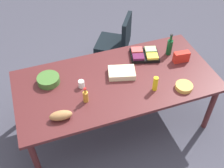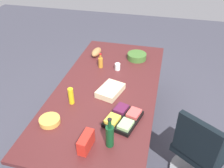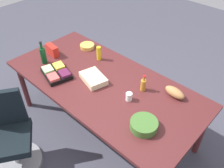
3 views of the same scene
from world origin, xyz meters
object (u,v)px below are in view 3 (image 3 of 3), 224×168
salad_bowl (144,125)px  bread_loaf (175,92)px  sheet_cake (93,78)px  chip_bowl (87,46)px  conference_table (103,86)px  wine_bottle (43,55)px  chip_bag_red (52,50)px  paper_cup (129,97)px  mustard_bottle (99,53)px  office_chair (10,141)px  fruit_platter (56,73)px  dressing_bottle (143,85)px

salad_bowl → bread_loaf: 0.58m
sheet_cake → bread_loaf: size_ratio=1.33×
chip_bowl → sheet_cake: 0.75m
chip_bowl → bread_loaf: bread_loaf is taller
conference_table → wine_bottle: 0.87m
chip_bag_red → bread_loaf: bearing=14.0°
sheet_cake → bread_loaf: (0.83, 0.42, 0.02)m
paper_cup → bread_loaf: 0.50m
mustard_bottle → bread_loaf: 1.10m
office_chair → wine_bottle: bearing=117.2°
wine_bottle → bread_loaf: wine_bottle is taller
paper_cup → mustard_bottle: size_ratio=0.48×
wine_bottle → salad_bowl: size_ratio=1.16×
conference_table → chip_bag_red: bearing=-176.5°
chip_bowl → fruit_platter: 0.71m
conference_table → salad_bowl: (0.77, -0.23, 0.11)m
chip_bowl → chip_bag_red: chip_bag_red is taller
mustard_bottle → wine_bottle: bearing=-130.5°
salad_bowl → chip_bag_red: (-1.66, 0.17, 0.03)m
office_chair → chip_bowl: 1.56m
bread_loaf → fruit_platter: (-1.23, -0.65, -0.02)m
dressing_bottle → bread_loaf: (0.31, 0.15, -0.03)m
chip_bag_red → conference_table: bearing=3.5°
sheet_cake → salad_bowl: (0.86, -0.16, 0.01)m
salad_bowl → fruit_platter: bearing=-177.0°
chip_bag_red → office_chair: bearing=-63.7°
sheet_cake → dressing_bottle: 0.59m
fruit_platter → chip_bag_red: chip_bag_red is taller
mustard_bottle → fruit_platter: bearing=-102.7°
wine_bottle → conference_table: bearing=16.4°
sheet_cake → mustard_bottle: bearing=127.2°
conference_table → fruit_platter: size_ratio=5.69×
paper_cup → chip_bag_red: size_ratio=0.45×
sheet_cake → dressing_bottle: bearing=26.9°
paper_cup → wine_bottle: size_ratio=0.30×
chip_bowl → mustard_bottle: (0.33, -0.09, 0.07)m
conference_table → paper_cup: bearing=-3.8°
bread_loaf → chip_bowl: bearing=178.7°
sheet_cake → fruit_platter: (-0.40, -0.23, -0.00)m
office_chair → fruit_platter: bearing=97.8°
dressing_bottle → mustard_bottle: bearing=173.4°
fruit_platter → chip_bag_red: bearing=149.2°
wine_bottle → mustard_bottle: bearing=49.5°
office_chair → mustard_bottle: mustard_bottle is taller
salad_bowl → bread_loaf: size_ratio=1.09×
salad_bowl → sheet_cake: bearing=169.2°
bread_loaf → chip_bag_red: (-1.63, -0.41, 0.02)m
chip_bowl → salad_bowl: bearing=-22.8°
conference_table → dressing_bottle: bearing=25.1°
office_chair → fruit_platter: (-0.11, 0.79, 0.45)m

